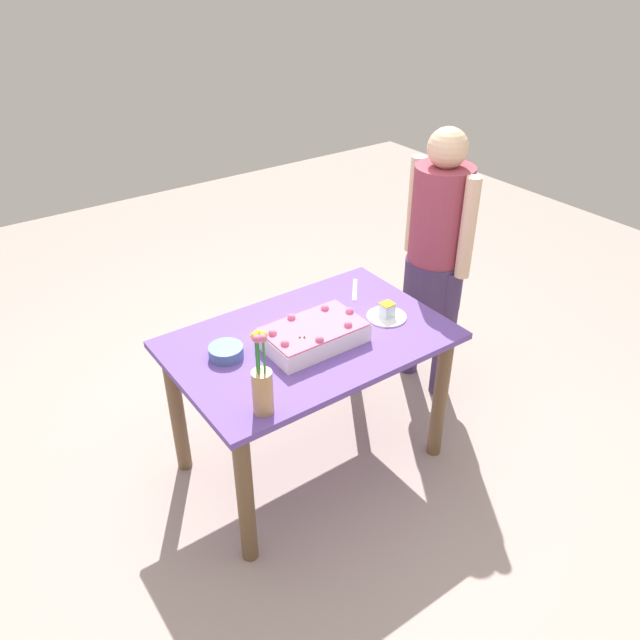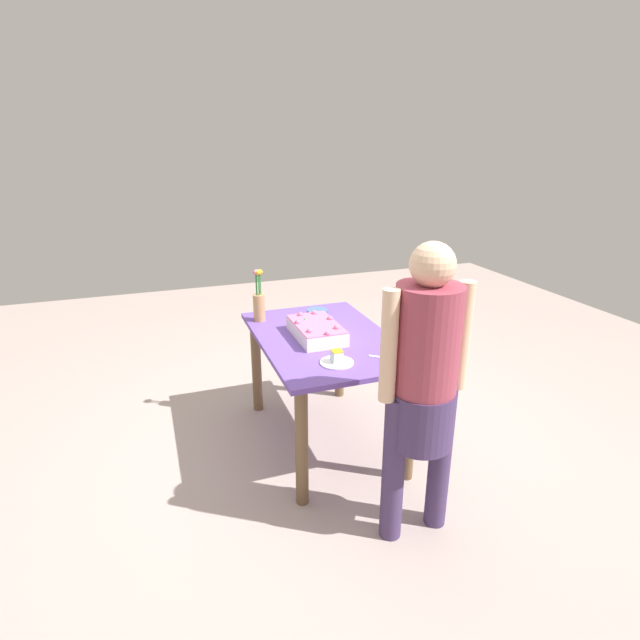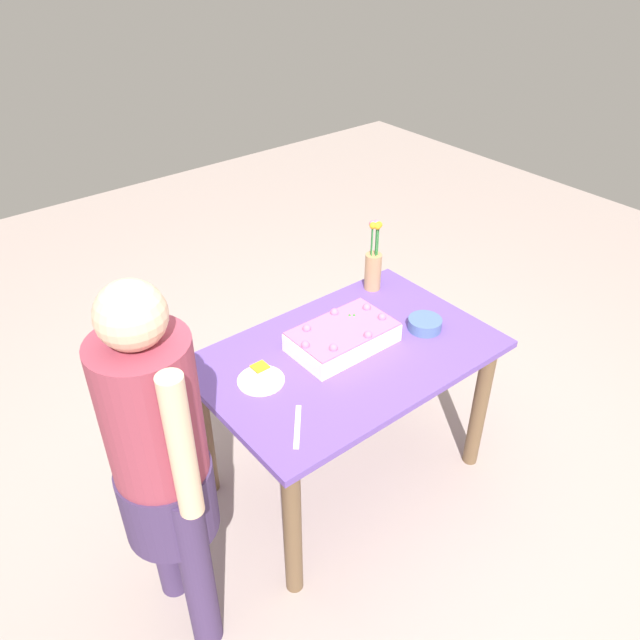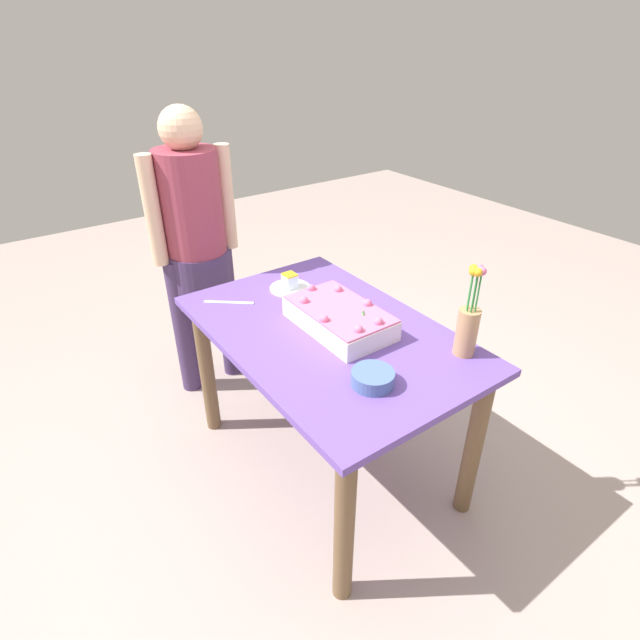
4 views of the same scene
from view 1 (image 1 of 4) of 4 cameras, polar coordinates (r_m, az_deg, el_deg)
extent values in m
plane|color=#AD9A92|center=(3.24, -0.84, -12.52)|extent=(8.00, 8.00, 0.00)
cube|color=#6949A7|center=(2.78, -0.95, -1.86)|extent=(1.23, 0.80, 0.03)
cylinder|color=brown|center=(2.60, -6.84, -15.84)|extent=(0.07, 0.07, 0.71)
cylinder|color=brown|center=(3.09, 10.92, -6.98)|extent=(0.07, 0.07, 0.71)
cylinder|color=brown|center=(3.04, -12.96, -8.12)|extent=(0.07, 0.07, 0.71)
cylinder|color=brown|center=(3.47, 3.40, -1.57)|extent=(0.07, 0.07, 0.71)
cube|color=white|center=(2.71, -0.59, -1.43)|extent=(0.44, 0.26, 0.08)
cube|color=pink|center=(2.68, -0.60, -0.64)|extent=(0.43, 0.26, 0.01)
sphere|color=pink|center=(2.78, 2.72, 0.78)|extent=(0.04, 0.04, 0.04)
sphere|color=pink|center=(2.80, 0.45, 1.07)|extent=(0.04, 0.04, 0.04)
sphere|color=pink|center=(2.73, -2.63, 0.21)|extent=(0.04, 0.04, 0.04)
sphere|color=pink|center=(2.63, -4.35, -1.23)|extent=(0.04, 0.04, 0.04)
sphere|color=pink|center=(2.57, -3.23, -2.18)|extent=(0.04, 0.04, 0.04)
sphere|color=pink|center=(2.59, -0.04, -1.82)|extent=(0.04, 0.04, 0.04)
sphere|color=pink|center=(2.68, 2.59, -0.47)|extent=(0.04, 0.04, 0.04)
cone|color=#2D8438|center=(2.61, -1.86, -1.60)|extent=(0.02, 0.02, 0.02)
cone|color=#2D8438|center=(2.61, -1.44, -1.60)|extent=(0.02, 0.02, 0.02)
cylinder|color=white|center=(2.93, 6.10, 0.31)|extent=(0.19, 0.19, 0.01)
cube|color=white|center=(2.91, 6.14, 0.89)|extent=(0.06, 0.06, 0.06)
cube|color=yellow|center=(2.89, 6.17, 1.47)|extent=(0.06, 0.06, 0.01)
cube|color=silver|center=(3.14, 3.20, 2.79)|extent=(0.15, 0.18, 0.00)
cylinder|color=tan|center=(2.32, -5.26, -6.57)|extent=(0.08, 0.08, 0.18)
cylinder|color=#2D8438|center=(2.23, -5.13, -3.05)|extent=(0.01, 0.01, 0.15)
sphere|color=#F7A81F|center=(2.18, -5.22, -1.40)|extent=(0.03, 0.03, 0.03)
cylinder|color=#2D8438|center=(2.23, -5.63, -2.97)|extent=(0.01, 0.01, 0.15)
sphere|color=#FDAE1F|center=(2.19, -5.73, -1.33)|extent=(0.03, 0.03, 0.03)
cylinder|color=#2D8438|center=(2.22, -5.87, -3.14)|extent=(0.01, 0.01, 0.15)
sphere|color=yellow|center=(2.18, -5.98, -1.49)|extent=(0.03, 0.03, 0.03)
cylinder|color=#2D8438|center=(2.21, -5.72, -3.38)|extent=(0.01, 0.01, 0.15)
sphere|color=pink|center=(2.17, -5.82, -1.73)|extent=(0.03, 0.03, 0.03)
cylinder|color=#2D8438|center=(2.21, -5.17, -3.33)|extent=(0.01, 0.01, 0.15)
sphere|color=#DC6A8F|center=(2.17, -5.27, -1.67)|extent=(0.03, 0.03, 0.03)
cylinder|color=#4E6B9F|center=(2.66, -8.59, -2.89)|extent=(0.15, 0.15, 0.05)
cylinder|color=#43315B|center=(3.64, 8.47, 0.51)|extent=(0.11, 0.11, 0.78)
cylinder|color=#43315B|center=(3.49, 11.36, -1.32)|extent=(0.11, 0.11, 0.78)
cylinder|color=#43315B|center=(3.42, 10.30, 3.43)|extent=(0.31, 0.32, 0.28)
cylinder|color=#993A4D|center=(3.26, 10.94, 9.29)|extent=(0.30, 0.30, 0.52)
sphere|color=beige|center=(3.15, 11.61, 15.16)|extent=(0.20, 0.20, 0.20)
cylinder|color=beige|center=(3.38, 8.67, 10.35)|extent=(0.08, 0.08, 0.52)
cylinder|color=beige|center=(3.15, 13.36, 8.13)|extent=(0.08, 0.08, 0.52)
camera|label=2|loc=(4.12, 44.19, 18.38)|focal=28.00mm
camera|label=3|loc=(4.36, 2.94, 32.65)|focal=35.00mm
camera|label=4|loc=(2.95, -37.87, 16.19)|focal=28.00mm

